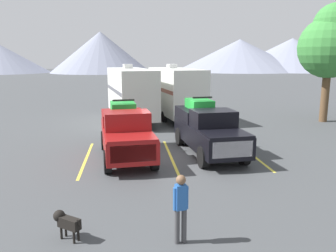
% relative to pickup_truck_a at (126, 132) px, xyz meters
% --- Properties ---
extents(ground_plane, '(240.00, 240.00, 0.00)m').
position_rel_pickup_truck_a_xyz_m(ground_plane, '(1.99, 0.11, -1.18)').
color(ground_plane, '#3F4244').
extents(pickup_truck_a, '(2.55, 5.44, 2.53)m').
position_rel_pickup_truck_a_xyz_m(pickup_truck_a, '(0.00, 0.00, 0.00)').
color(pickup_truck_a, maroon).
rests_on(pickup_truck_a, ground).
extents(pickup_truck_b, '(2.52, 5.77, 2.56)m').
position_rel_pickup_truck_a_xyz_m(pickup_truck_b, '(3.77, 0.37, -0.00)').
color(pickup_truck_b, black).
rests_on(pickup_truck_b, ground).
extents(lot_stripe_a, '(0.12, 5.50, 0.01)m').
position_rel_pickup_truck_a_xyz_m(lot_stripe_a, '(-1.78, -0.04, -1.18)').
color(lot_stripe_a, gold).
rests_on(lot_stripe_a, ground).
extents(lot_stripe_b, '(0.12, 5.50, 0.01)m').
position_rel_pickup_truck_a_xyz_m(lot_stripe_b, '(1.99, -0.04, -1.18)').
color(lot_stripe_b, gold).
rests_on(lot_stripe_b, ground).
extents(lot_stripe_c, '(0.12, 5.50, 0.01)m').
position_rel_pickup_truck_a_xyz_m(lot_stripe_c, '(5.76, -0.04, -1.18)').
color(lot_stripe_c, gold).
rests_on(lot_stripe_c, ground).
extents(camper_trailer_a, '(3.50, 8.58, 3.93)m').
position_rel_pickup_truck_a_xyz_m(camper_trailer_a, '(0.33, 8.77, 0.89)').
color(camper_trailer_a, silver).
rests_on(camper_trailer_a, ground).
extents(camper_trailer_b, '(3.48, 8.05, 3.92)m').
position_rel_pickup_truck_a_xyz_m(camper_trailer_b, '(3.51, 9.19, 0.88)').
color(camper_trailer_b, silver).
rests_on(camper_trailer_b, ground).
extents(person_a, '(0.38, 0.24, 1.73)m').
position_rel_pickup_truck_a_xyz_m(person_a, '(1.32, -7.44, -0.19)').
color(person_a, '#3F3F42').
rests_on(person_a, ground).
extents(dog, '(0.76, 0.62, 0.70)m').
position_rel_pickup_truck_a_xyz_m(dog, '(-1.47, -6.92, -0.71)').
color(dog, black).
rests_on(dog, ground).
extents(tree_a, '(4.12, 4.12, 7.94)m').
position_rel_pickup_truck_a_xyz_m(tree_a, '(13.68, 7.22, 4.21)').
color(tree_a, brown).
rests_on(tree_a, ground).
extents(mountain_ridge, '(131.85, 41.39, 17.19)m').
position_rel_pickup_truck_a_xyz_m(mountain_ridge, '(11.62, 91.30, 4.56)').
color(mountain_ridge, gray).
rests_on(mountain_ridge, ground).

